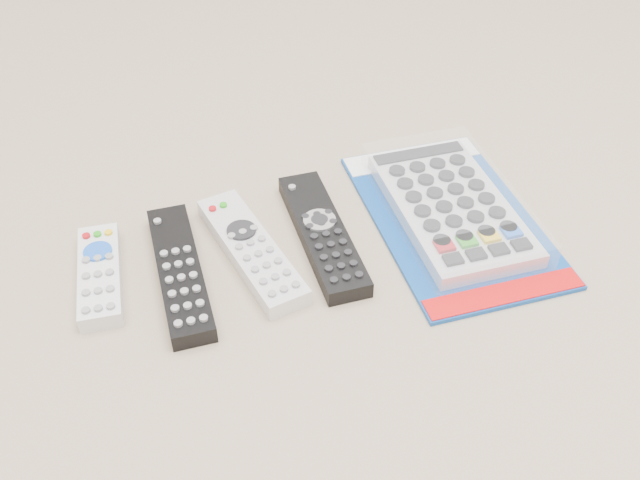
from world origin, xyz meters
name	(u,v)px	position (x,y,z in m)	size (l,w,h in m)	color
remote_small_grey	(100,274)	(-0.20, 0.03, 0.01)	(0.07, 0.15, 0.02)	silver
remote_slim_black	(180,272)	(-0.12, 0.00, 0.01)	(0.07, 0.21, 0.02)	black
remote_silver_dvd	(251,250)	(-0.04, 0.00, 0.01)	(0.07, 0.20, 0.02)	silver
remote_large_black	(323,233)	(0.05, 0.00, 0.01)	(0.07, 0.21, 0.02)	black
jumbo_remote_packaged	(451,206)	(0.20, -0.03, 0.02)	(0.22, 0.32, 0.04)	navy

